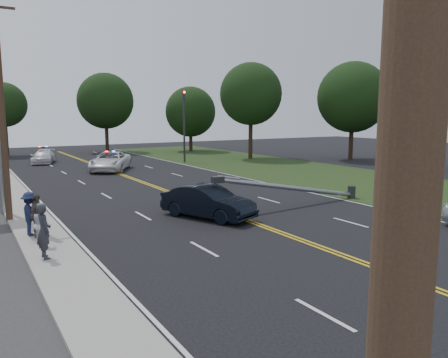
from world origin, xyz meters
TOP-DOWN VIEW (x-y plane):
  - ground at (0.00, 0.00)m, footprint 120.00×120.00m
  - sidewalk at (-8.40, 10.00)m, footprint 1.80×70.00m
  - grass_verge at (13.50, 10.00)m, footprint 12.00×80.00m
  - centerline_yellow at (0.00, 10.00)m, footprint 0.36×80.00m
  - traffic_signal at (8.30, 30.00)m, footprint 0.28×0.41m
  - fallen_streetlight at (4.19, 8.00)m, footprint 9.36×0.44m
  - utility_pole_near at (-9.20, -8.00)m, footprint 1.60×0.28m
  - utility_pole_mid at (-9.20, 12.00)m, footprint 1.60×0.28m
  - tree_6 at (-6.22, 46.80)m, footprint 5.07×5.07m
  - tree_7 at (5.21, 45.97)m, footprint 6.96×6.96m
  - tree_8 at (14.94, 41.67)m, footprint 6.45×6.45m
  - tree_9 at (16.08, 29.69)m, footprint 6.62×6.62m
  - tree_13 at (24.23, 22.99)m, footprint 7.27×7.27m
  - crashed_sedan at (-1.26, 8.08)m, footprint 3.25×4.84m
  - emergency_a at (0.04, 27.44)m, footprint 5.21×6.33m
  - emergency_b at (-3.90, 36.38)m, footprint 3.07×4.80m
  - bystander_a at (-8.75, 5.51)m, footprint 0.51×0.71m
  - bystander_b at (-8.56, 7.09)m, footprint 0.60×0.76m
  - bystander_c at (-8.74, 8.68)m, footprint 0.75×1.16m
  - bystander_d at (-8.56, 8.30)m, footprint 0.87×1.05m

SIDE VIEW (x-z plane):
  - ground at x=0.00m, z-range 0.00..0.00m
  - grass_verge at x=13.50m, z-range 0.00..0.01m
  - centerline_yellow at x=0.00m, z-range 0.01..0.01m
  - sidewalk at x=-8.40m, z-range 0.00..0.12m
  - emergency_b at x=-3.90m, z-range 0.00..1.29m
  - crashed_sedan at x=-1.26m, z-range 0.00..1.51m
  - emergency_a at x=0.04m, z-range 0.00..1.60m
  - bystander_b at x=-8.56m, z-range 0.12..1.65m
  - fallen_streetlight at x=4.19m, z-range -0.04..1.88m
  - bystander_d at x=-8.56m, z-range 0.12..1.79m
  - bystander_c at x=-8.74m, z-range 0.12..1.83m
  - bystander_a at x=-8.75m, z-range 0.12..1.93m
  - traffic_signal at x=8.30m, z-range 0.68..7.73m
  - tree_8 at x=14.94m, z-range 0.92..9.22m
  - utility_pole_near at x=-9.20m, z-range 0.08..10.08m
  - utility_pole_mid at x=-9.20m, z-range 0.08..10.08m
  - tree_6 at x=-6.22m, z-range 1.64..10.01m
  - tree_7 at x=5.21m, z-range 1.46..11.34m
  - tree_13 at x=24.23m, z-range 1.42..11.56m
  - tree_9 at x=16.08m, z-range 1.78..11.99m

